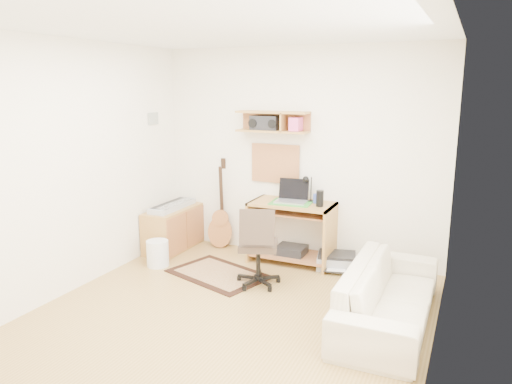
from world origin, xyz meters
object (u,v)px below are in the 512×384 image
at_px(desk, 292,232).
at_px(printer, 337,261).
at_px(cabinet, 173,229).
at_px(task_chair, 258,245).
at_px(sofa, 389,285).

relative_size(desk, printer, 2.21).
bearing_deg(desk, cabinet, -173.78).
xyz_separation_m(task_chair, cabinet, (-1.52, 0.64, -0.18)).
bearing_deg(printer, task_chair, -140.95).
bearing_deg(task_chair, desk, 64.21).
bearing_deg(desk, printer, 1.40).
xyz_separation_m(task_chair, printer, (0.65, 0.83, -0.37)).
height_order(desk, cabinet, desk).
distance_m(task_chair, printer, 1.12).
bearing_deg(printer, desk, 168.53).
bearing_deg(printer, cabinet, 172.09).
distance_m(cabinet, printer, 2.19).
relative_size(task_chair, printer, 1.99).
bearing_deg(sofa, task_chair, 78.13).
bearing_deg(sofa, printer, 34.67).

